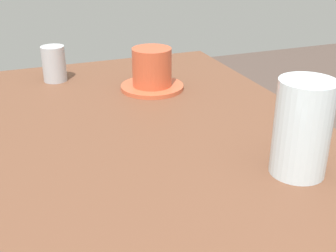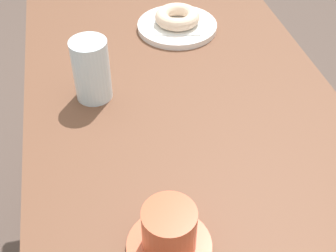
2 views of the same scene
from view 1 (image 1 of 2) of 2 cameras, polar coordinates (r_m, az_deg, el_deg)
The scene contains 4 objects.
table at distance 0.70m, azimuth -1.28°, elevation -13.80°, with size 1.19×0.68×0.77m.
water_glass at distance 0.64m, azimuth 17.00°, elevation -0.27°, with size 0.08×0.08×0.14m, color silver.
coffee_cup at distance 0.95m, azimuth -2.09°, elevation 7.16°, with size 0.14×0.14×0.09m.
sugar_jar at distance 1.04m, azimuth -14.56°, elevation 7.82°, with size 0.05×0.05×0.08m, color #AFB2B7.
Camera 1 is at (-0.52, 0.18, 1.09)m, focal length 47.03 mm.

